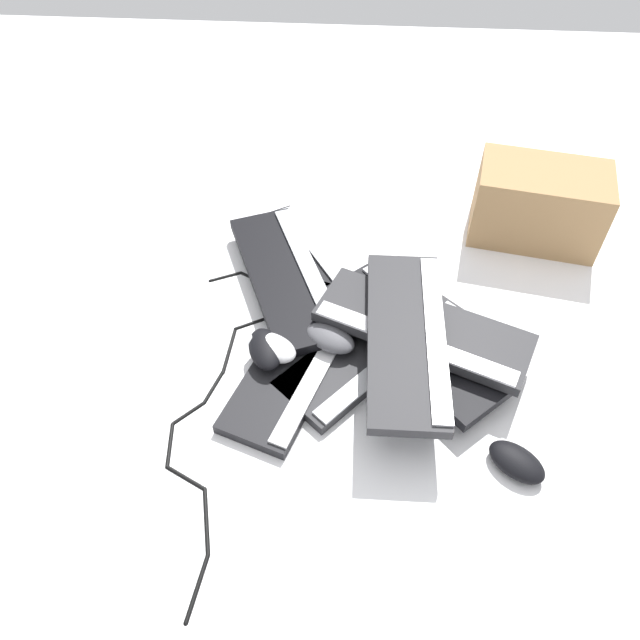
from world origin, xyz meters
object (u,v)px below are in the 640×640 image
keyboard_0 (372,348)px  mouse_3 (272,347)px  mouse_0 (517,462)px  mouse_2 (330,338)px  mouse_1 (265,349)px  keyboard_2 (298,359)px  keyboard_3 (414,337)px  keyboard_6 (286,276)px  cardboard_box (538,204)px  keyboard_1 (304,270)px  keyboard_4 (422,328)px  keyboard_5 (407,337)px

keyboard_0 → mouse_3: bearing=-169.0°
mouse_0 → mouse_2: mouse_2 is taller
mouse_0 → mouse_1: 0.53m
keyboard_2 → keyboard_3: keyboard_3 is taller
keyboard_6 → cardboard_box: 0.64m
keyboard_6 → mouse_3: size_ratio=4.22×
keyboard_1 → keyboard_4: bearing=-39.5°
keyboard_4 → cardboard_box: 0.50m
keyboard_0 → mouse_2: size_ratio=3.88×
keyboard_6 → mouse_0: size_ratio=4.22×
keyboard_4 → keyboard_0: bearing=-173.9°
mouse_2 → cardboard_box: size_ratio=0.36×
mouse_3 → keyboard_1: bearing=-73.5°
mouse_1 → mouse_3: same height
keyboard_6 → cardboard_box: size_ratio=1.53×
keyboard_5 → mouse_3: keyboard_5 is taller
keyboard_0 → mouse_0: bearing=-43.7°
keyboard_5 → mouse_3: bearing=-179.7°
keyboard_0 → keyboard_1: 0.28m
keyboard_1 → mouse_3: size_ratio=4.12×
keyboard_1 → mouse_0: bearing=-48.3°
keyboard_4 → mouse_0: (0.17, -0.27, -0.05)m
mouse_1 → mouse_3: bearing=93.4°
keyboard_3 → cardboard_box: bearing=52.2°
keyboard_2 → mouse_1: bearing=-173.4°
keyboard_4 → keyboard_6: size_ratio=1.00×
keyboard_3 → keyboard_5: size_ratio=0.97×
mouse_3 → cardboard_box: cardboard_box is taller
mouse_1 → cardboard_box: size_ratio=0.36×
keyboard_1 → cardboard_box: size_ratio=1.49×
keyboard_0 → keyboard_3: bearing=7.1°
keyboard_6 → cardboard_box: bearing=21.6°
mouse_0 → mouse_3: (-0.47, 0.21, 0.03)m
keyboard_6 → keyboard_2: bearing=-77.5°
mouse_0 → mouse_1: mouse_1 is taller
mouse_1 → mouse_2: size_ratio=1.00×
keyboard_2 → mouse_1: mouse_1 is taller
keyboard_2 → keyboard_6: 0.22m
keyboard_3 → mouse_0: size_ratio=3.91×
keyboard_0 → mouse_2: bearing=-174.9°
mouse_0 → mouse_2: size_ratio=1.00×
keyboard_0 → keyboard_6: 0.27m
mouse_2 → keyboard_6: bearing=-29.7°
keyboard_3 → keyboard_6: bearing=150.5°
mouse_0 → cardboard_box: 0.68m
mouse_2 → mouse_3: same height
mouse_0 → mouse_2: 0.43m
keyboard_6 → keyboard_1: bearing=56.1°
keyboard_3 → mouse_2: mouse_2 is taller
keyboard_3 → mouse_2: (-0.17, -0.02, 0.01)m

